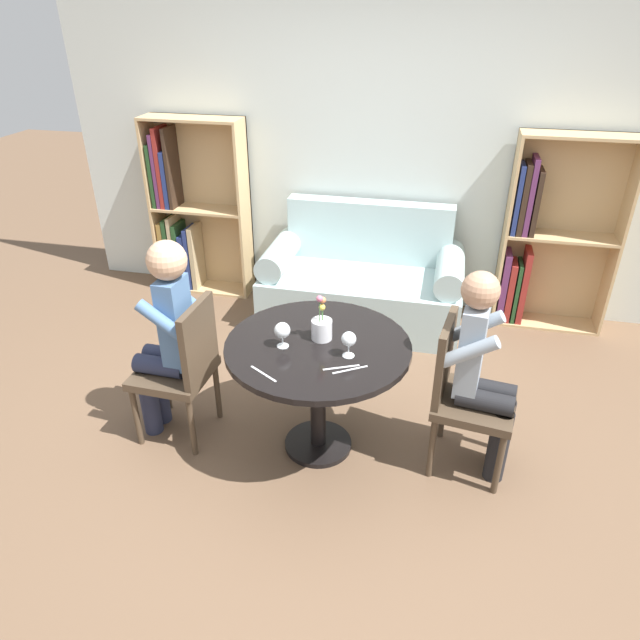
{
  "coord_description": "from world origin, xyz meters",
  "views": [
    {
      "loc": [
        0.59,
        -2.55,
        2.34
      ],
      "look_at": [
        0.0,
        0.05,
        0.84
      ],
      "focal_mm": 32.0,
      "sensor_mm": 36.0,
      "label": 1
    }
  ],
  "objects_px": {
    "person_left": "(166,335)",
    "flower_vase": "(322,327)",
    "person_right": "(484,373)",
    "bookshelf_right": "(543,240)",
    "wine_glass_left": "(282,331)",
    "chair_right": "(463,390)",
    "couch": "(363,284)",
    "wine_glass_right": "(349,340)",
    "bookshelf_left": "(189,215)",
    "chair_left": "(183,365)"
  },
  "relations": [
    {
      "from": "person_left",
      "to": "flower_vase",
      "type": "height_order",
      "value": "person_left"
    },
    {
      "from": "person_left",
      "to": "person_right",
      "type": "xyz_separation_m",
      "value": [
        1.76,
        0.08,
        -0.05
      ]
    },
    {
      "from": "bookshelf_right",
      "to": "wine_glass_left",
      "type": "xyz_separation_m",
      "value": [
        -1.54,
        -1.97,
        0.1
      ]
    },
    {
      "from": "person_left",
      "to": "wine_glass_left",
      "type": "height_order",
      "value": "person_left"
    },
    {
      "from": "chair_right",
      "to": "wine_glass_left",
      "type": "bearing_deg",
      "value": 105.57
    },
    {
      "from": "couch",
      "to": "wine_glass_right",
      "type": "relative_size",
      "value": 11.12
    },
    {
      "from": "bookshelf_right",
      "to": "wine_glass_left",
      "type": "bearing_deg",
      "value": -128.05
    },
    {
      "from": "bookshelf_right",
      "to": "wine_glass_right",
      "type": "height_order",
      "value": "bookshelf_right"
    },
    {
      "from": "bookshelf_left",
      "to": "wine_glass_right",
      "type": "height_order",
      "value": "bookshelf_left"
    },
    {
      "from": "chair_left",
      "to": "chair_right",
      "type": "bearing_deg",
      "value": 96.04
    },
    {
      "from": "chair_right",
      "to": "bookshelf_left",
      "type": "bearing_deg",
      "value": 60.49
    },
    {
      "from": "chair_right",
      "to": "couch",
      "type": "bearing_deg",
      "value": 34.76
    },
    {
      "from": "bookshelf_left",
      "to": "flower_vase",
      "type": "height_order",
      "value": "bookshelf_left"
    },
    {
      "from": "chair_left",
      "to": "person_left",
      "type": "distance_m",
      "value": 0.21
    },
    {
      "from": "couch",
      "to": "wine_glass_right",
      "type": "height_order",
      "value": "couch"
    },
    {
      "from": "person_left",
      "to": "chair_right",
      "type": "bearing_deg",
      "value": 95.66
    },
    {
      "from": "chair_left",
      "to": "wine_glass_left",
      "type": "relative_size",
      "value": 6.3
    },
    {
      "from": "bookshelf_left",
      "to": "wine_glass_right",
      "type": "xyz_separation_m",
      "value": [
        1.78,
        -1.98,
        0.14
      ]
    },
    {
      "from": "chair_right",
      "to": "person_right",
      "type": "height_order",
      "value": "person_right"
    },
    {
      "from": "wine_glass_left",
      "to": "wine_glass_right",
      "type": "bearing_deg",
      "value": -2.35
    },
    {
      "from": "chair_left",
      "to": "person_right",
      "type": "bearing_deg",
      "value": 95.11
    },
    {
      "from": "bookshelf_right",
      "to": "chair_left",
      "type": "relative_size",
      "value": 1.69
    },
    {
      "from": "person_right",
      "to": "person_left",
      "type": "bearing_deg",
      "value": 100.64
    },
    {
      "from": "flower_vase",
      "to": "wine_glass_right",
      "type": "bearing_deg",
      "value": -38.78
    },
    {
      "from": "person_left",
      "to": "flower_vase",
      "type": "relative_size",
      "value": 4.63
    },
    {
      "from": "chair_left",
      "to": "wine_glass_right",
      "type": "relative_size",
      "value": 6.33
    },
    {
      "from": "bookshelf_right",
      "to": "chair_right",
      "type": "xyz_separation_m",
      "value": [
        -0.57,
        -1.84,
        -0.22
      ]
    },
    {
      "from": "wine_glass_left",
      "to": "person_right",
      "type": "bearing_deg",
      "value": 5.83
    },
    {
      "from": "bookshelf_right",
      "to": "flower_vase",
      "type": "relative_size",
      "value": 5.6
    },
    {
      "from": "chair_right",
      "to": "wine_glass_left",
      "type": "relative_size",
      "value": 6.3
    },
    {
      "from": "chair_left",
      "to": "person_right",
      "type": "height_order",
      "value": "person_right"
    },
    {
      "from": "chair_right",
      "to": "person_left",
      "type": "xyz_separation_m",
      "value": [
        -1.67,
        -0.1,
        0.19
      ]
    },
    {
      "from": "wine_glass_left",
      "to": "chair_left",
      "type": "bearing_deg",
      "value": 178.05
    },
    {
      "from": "chair_left",
      "to": "wine_glass_left",
      "type": "bearing_deg",
      "value": 90.17
    },
    {
      "from": "bookshelf_right",
      "to": "flower_vase",
      "type": "height_order",
      "value": "bookshelf_right"
    },
    {
      "from": "couch",
      "to": "bookshelf_left",
      "type": "relative_size",
      "value": 1.04
    },
    {
      "from": "person_left",
      "to": "wine_glass_right",
      "type": "height_order",
      "value": "person_left"
    },
    {
      "from": "couch",
      "to": "person_left",
      "type": "bearing_deg",
      "value": -117.68
    },
    {
      "from": "chair_right",
      "to": "person_left",
      "type": "relative_size",
      "value": 0.72
    },
    {
      "from": "chair_left",
      "to": "flower_vase",
      "type": "relative_size",
      "value": 3.31
    },
    {
      "from": "bookshelf_left",
      "to": "person_left",
      "type": "distance_m",
      "value": 2.07
    },
    {
      "from": "wine_glass_right",
      "to": "flower_vase",
      "type": "bearing_deg",
      "value": 141.22
    },
    {
      "from": "person_right",
      "to": "chair_right",
      "type": "bearing_deg",
      "value": 84.89
    },
    {
      "from": "person_right",
      "to": "chair_left",
      "type": "bearing_deg",
      "value": 100.96
    },
    {
      "from": "wine_glass_left",
      "to": "flower_vase",
      "type": "relative_size",
      "value": 0.53
    },
    {
      "from": "couch",
      "to": "person_right",
      "type": "relative_size",
      "value": 1.31
    },
    {
      "from": "chair_right",
      "to": "wine_glass_right",
      "type": "bearing_deg",
      "value": 111.27
    },
    {
      "from": "chair_right",
      "to": "person_right",
      "type": "relative_size",
      "value": 0.75
    },
    {
      "from": "wine_glass_right",
      "to": "flower_vase",
      "type": "distance_m",
      "value": 0.23
    },
    {
      "from": "wine_glass_left",
      "to": "wine_glass_right",
      "type": "relative_size",
      "value": 1.01
    }
  ]
}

